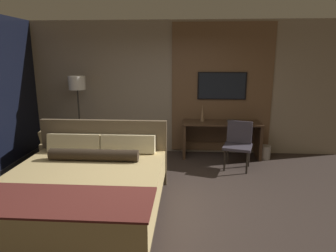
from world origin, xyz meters
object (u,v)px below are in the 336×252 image
(bed, at_px, (84,191))
(desk, at_px, (221,133))
(desk_chair, at_px, (238,141))
(floor_lamp, at_px, (77,89))
(book, at_px, (233,121))
(waste_bin, at_px, (265,152))
(tv, at_px, (222,86))
(armchair_by_window, at_px, (67,152))
(vase_tall, at_px, (202,113))

(bed, bearing_deg, desk, 50.73)
(desk_chair, relative_size, floor_lamp, 0.52)
(floor_lamp, relative_size, book, 6.59)
(bed, relative_size, desk_chair, 2.56)
(desk, height_order, book, book)
(book, distance_m, waste_bin, 0.93)
(tv, distance_m, armchair_by_window, 3.41)
(book, bearing_deg, armchair_by_window, -168.63)
(floor_lamp, bearing_deg, armchair_by_window, -99.24)
(floor_lamp, xyz_separation_m, book, (3.20, 0.10, -0.65))
(desk_chair, height_order, floor_lamp, floor_lamp)
(desk_chair, relative_size, book, 3.43)
(bed, relative_size, waste_bin, 8.01)
(book, bearing_deg, desk, -179.54)
(waste_bin, bearing_deg, vase_tall, 174.21)
(tv, relative_size, armchair_by_window, 1.04)
(bed, xyz_separation_m, book, (2.29, 2.53, 0.43))
(bed, height_order, waste_bin, bed)
(desk, distance_m, armchair_by_window, 3.14)
(desk_chair, height_order, vase_tall, vase_tall)
(floor_lamp, bearing_deg, book, 1.86)
(armchair_by_window, distance_m, book, 3.39)
(tv, bearing_deg, vase_tall, -153.93)
(tv, bearing_deg, desk_chair, -73.18)
(floor_lamp, distance_m, book, 3.26)
(floor_lamp, bearing_deg, bed, -69.41)
(book, bearing_deg, floor_lamp, -178.14)
(floor_lamp, height_order, book, floor_lamp)
(tv, distance_m, book, 0.77)
(desk, relative_size, tv, 1.57)
(tv, relative_size, vase_tall, 2.91)
(tv, distance_m, vase_tall, 0.70)
(armchair_by_window, relative_size, waste_bin, 3.47)
(bed, bearing_deg, book, 47.85)
(book, bearing_deg, bed, -132.15)
(floor_lamp, bearing_deg, waste_bin, -0.02)
(tv, height_order, waste_bin, tv)
(tv, bearing_deg, bed, -126.90)
(bed, distance_m, waste_bin, 3.83)
(desk, xyz_separation_m, vase_tall, (-0.40, 0.03, 0.42))
(desk_chair, bearing_deg, bed, -124.78)
(bed, xyz_separation_m, floor_lamp, (-0.91, 2.42, 1.07))
(desk, height_order, tv, tv)
(bed, relative_size, tv, 2.22)
(vase_tall, distance_m, waste_bin, 1.53)
(floor_lamp, distance_m, vase_tall, 2.62)
(armchair_by_window, bearing_deg, vase_tall, -84.45)
(bed, distance_m, desk_chair, 3.01)
(desk, height_order, floor_lamp, floor_lamp)
(armchair_by_window, bearing_deg, tv, -82.84)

